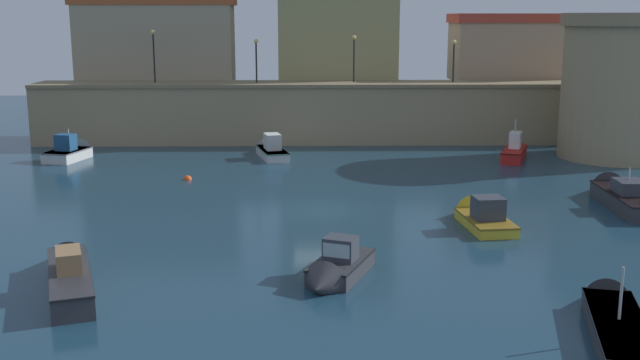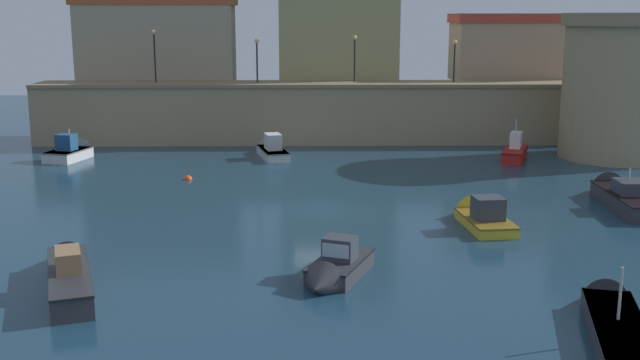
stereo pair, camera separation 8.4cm
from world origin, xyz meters
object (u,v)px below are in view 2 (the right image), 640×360
Objects in this scene: moored_boat_4 at (621,195)px; moored_boat_5 at (271,149)px; moored_boat_7 at (334,269)px; fortress_tower at (622,86)px; quay_lamp_3 at (455,54)px; moored_boat_0 at (613,317)px; quay_lamp_0 at (154,48)px; mooring_buoy_0 at (188,179)px; moored_boat_6 at (73,151)px; moored_boat_2 at (480,215)px; moored_boat_1 at (516,151)px; quay_lamp_2 at (355,51)px; moored_boat_3 at (69,272)px; quay_lamp_1 at (257,53)px.

moored_boat_5 is (-18.04, 13.72, -0.03)m from moored_boat_4.
moored_boat_5 is at bearing -150.18° from moored_boat_7.
fortress_tower is 11.99m from quay_lamp_3.
moored_boat_0 is 0.96× the size of moored_boat_4.
quay_lamp_0 is 15.58m from mooring_buoy_0.
mooring_buoy_0 is (8.56, -6.79, -0.47)m from moored_boat_6.
quay_lamp_3 is 0.62× the size of moored_boat_2.
moored_boat_4 is (7.79, 3.44, 0.10)m from moored_boat_2.
moored_boat_2 is (-1.34, 11.88, 0.05)m from moored_boat_0.
moored_boat_4 is at bearing -140.90° from moored_boat_5.
quay_lamp_0 is 30.43m from moored_boat_2.
moored_boat_1 is (2.93, -7.01, -5.96)m from quay_lamp_3.
moored_boat_1 is at bearing -76.42° from moored_boat_6.
quay_lamp_2 is 31.30m from moored_boat_7.
fortress_tower reaches higher than moored_boat_1.
moored_boat_1 reaches higher than moored_boat_2.
mooring_buoy_0 is at bearing -23.22° from moored_boat_3.
quay_lamp_0 is at bearing 180.00° from quay_lamp_2.
quay_lamp_0 reaches higher than mooring_buoy_0.
moored_boat_6 is 8.93× the size of mooring_buoy_0.
fortress_tower reaches higher than moored_boat_4.
moored_boat_3 is at bearing -121.62° from quay_lamp_3.
moored_boat_7 is (-9.80, -30.56, -6.06)m from quay_lamp_3.
moored_boat_5 is at bearing -135.58° from quay_lamp_2.
moored_boat_7 is (-12.74, -23.55, -0.10)m from moored_boat_1.
fortress_tower reaches higher than quay_lamp_3.
quay_lamp_1 is 15.17m from mooring_buoy_0.
moored_boat_4 is 23.28m from mooring_buoy_0.
moored_boat_6 is at bearing 141.58° from mooring_buoy_0.
moored_boat_4 is 18.32m from moored_boat_7.
moored_boat_1 is (24.78, -7.01, -6.38)m from quay_lamp_0.
fortress_tower is 2.47× the size of quay_lamp_0.
moored_boat_0 is at bearing -112.04° from fortress_tower.
moored_boat_6 is (-23.20, 16.45, 0.08)m from moored_boat_2.
quay_lamp_2 is 18.11m from mooring_buoy_0.
quay_lamp_1 is 31.51m from moored_boat_7.
moored_boat_5 is at bearing -33.95° from quay_lamp_0.
moored_boat_0 is 37.47m from moored_boat_6.
moored_boat_3 is at bearing -110.76° from quay_lamp_2.
fortress_tower is at bearing -75.91° from moored_boat_6.
moored_boat_3 is (-19.01, -30.87, -5.98)m from quay_lamp_3.
moored_boat_0 reaches higher than moored_boat_3.
moored_boat_2 is at bearing -97.38° from quay_lamp_3.
quay_lamp_3 reaches higher than moored_boat_7.
moored_boat_3 is at bearing -140.04° from fortress_tower.
moored_boat_0 is (20.21, -34.84, -6.56)m from quay_lamp_0.
quay_lamp_3 reaches higher than moored_boat_1.
quay_lamp_3 is (21.84, 0.00, -0.42)m from quay_lamp_0.
moored_boat_1 is at bearing -178.29° from fortress_tower.
moored_boat_2 is (4.33, -22.97, -6.29)m from quay_lamp_2.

